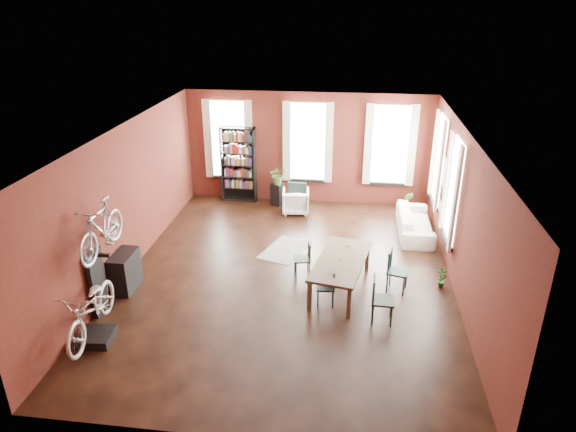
% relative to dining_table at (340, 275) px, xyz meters
% --- Properties ---
extents(room, '(9.00, 9.04, 3.22)m').
position_rel_dining_table_xyz_m(room, '(-0.90, 1.00, 1.79)').
color(room, black).
rests_on(room, ground).
extents(dining_table, '(1.30, 2.18, 0.69)m').
position_rel_dining_table_xyz_m(dining_table, '(0.00, 0.00, 0.00)').
color(dining_table, '#4A3C2C').
rests_on(dining_table, ground).
extents(dining_chair_a, '(0.38, 0.38, 0.78)m').
position_rel_dining_table_xyz_m(dining_chair_a, '(-0.27, -0.58, 0.04)').
color(dining_chair_a, '#1A3839').
rests_on(dining_chair_a, ground).
extents(dining_chair_b, '(0.43, 0.43, 0.78)m').
position_rel_dining_table_xyz_m(dining_chair_b, '(-0.85, 0.51, 0.04)').
color(dining_chair_b, black).
rests_on(dining_chair_b, ground).
extents(dining_chair_c, '(0.44, 0.44, 0.91)m').
position_rel_dining_table_xyz_m(dining_chair_c, '(0.82, -1.03, 0.11)').
color(dining_chair_c, black).
rests_on(dining_chair_c, ground).
extents(dining_chair_d, '(0.50, 0.50, 0.90)m').
position_rel_dining_table_xyz_m(dining_chair_d, '(1.16, 0.11, 0.10)').
color(dining_chair_d, '#1A3939').
rests_on(dining_chair_d, ground).
extents(bookshelf, '(1.00, 0.32, 2.20)m').
position_rel_dining_table_xyz_m(bookshelf, '(-3.15, 4.68, 0.75)').
color(bookshelf, black).
rests_on(bookshelf, ground).
extents(white_armchair, '(0.79, 0.75, 0.74)m').
position_rel_dining_table_xyz_m(white_armchair, '(-1.39, 3.94, 0.02)').
color(white_armchair, white).
rests_on(white_armchair, ground).
extents(cream_sofa, '(0.61, 2.08, 0.81)m').
position_rel_dining_table_xyz_m(cream_sofa, '(1.80, 2.98, 0.06)').
color(cream_sofa, beige).
rests_on(cream_sofa, ground).
extents(striped_rug, '(1.25, 1.57, 0.01)m').
position_rel_dining_table_xyz_m(striped_rug, '(-1.37, 1.62, -0.34)').
color(striped_rug, black).
rests_on(striped_rug, ground).
extents(bike_trainer, '(0.62, 0.62, 0.17)m').
position_rel_dining_table_xyz_m(bike_trainer, '(-4.23, -2.31, -0.26)').
color(bike_trainer, black).
rests_on(bike_trainer, ground).
extents(bike_wall_rack, '(0.16, 0.60, 1.30)m').
position_rel_dining_table_xyz_m(bike_wall_rack, '(-4.55, -1.42, 0.30)').
color(bike_wall_rack, black).
rests_on(bike_wall_rack, ground).
extents(console_table, '(0.40, 0.80, 0.80)m').
position_rel_dining_table_xyz_m(console_table, '(-4.43, -0.52, 0.05)').
color(console_table, black).
rests_on(console_table, ground).
extents(plant_stand, '(0.43, 0.43, 0.64)m').
position_rel_dining_table_xyz_m(plant_stand, '(-1.98, 4.46, -0.03)').
color(plant_stand, black).
rests_on(plant_stand, ground).
extents(plant_by_sofa, '(0.38, 0.67, 0.30)m').
position_rel_dining_table_xyz_m(plant_by_sofa, '(1.67, 4.25, -0.20)').
color(plant_by_sofa, '#2F5823').
rests_on(plant_by_sofa, ground).
extents(plant_small, '(0.37, 0.50, 0.16)m').
position_rel_dining_table_xyz_m(plant_small, '(2.10, 0.36, -0.27)').
color(plant_small, '#295923').
rests_on(plant_small, ground).
extents(bicycle_floor, '(0.74, 1.06, 1.92)m').
position_rel_dining_table_xyz_m(bicycle_floor, '(-4.23, -2.29, 0.78)').
color(bicycle_floor, beige).
rests_on(bicycle_floor, bike_trainer).
extents(bicycle_hung, '(0.47, 1.00, 1.66)m').
position_rel_dining_table_xyz_m(bicycle_hung, '(-4.30, -1.42, 1.78)').
color(bicycle_hung, '#A5A8AD').
rests_on(bicycle_hung, bike_wall_rack).
extents(plant_on_stand, '(0.66, 0.69, 0.42)m').
position_rel_dining_table_xyz_m(plant_on_stand, '(-1.96, 4.45, 0.51)').
color(plant_on_stand, '#375C24').
rests_on(plant_on_stand, plant_stand).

